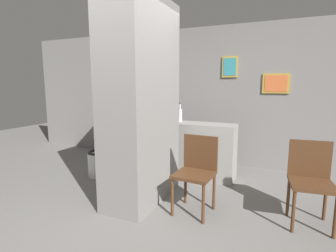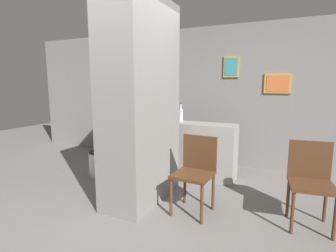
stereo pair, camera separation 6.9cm
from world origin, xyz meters
name	(u,v)px [view 1 (the left image)]	position (x,y,z in m)	size (l,w,h in m)	color
ground_plane	(120,219)	(0.00, 0.00, 0.00)	(14.00, 14.00, 0.00)	slate
wall_back	(194,96)	(0.00, 2.63, 1.30)	(8.00, 0.09, 2.60)	gray
pillar_center	(141,103)	(-0.05, 0.61, 1.30)	(0.60, 1.22, 2.60)	gray
counter_shelf	(192,150)	(0.28, 1.73, 0.45)	(1.42, 0.44, 0.91)	gray
toilet	(101,156)	(-1.15, 1.14, 0.34)	(0.34, 0.50, 0.79)	silver
chair_near_pillar	(196,169)	(0.72, 0.57, 0.52)	(0.47, 0.47, 0.92)	#4C2D19
chair_by_doorway	(311,178)	(1.96, 0.79, 0.52)	(0.48, 0.48, 0.92)	#4C2D19
bicycle	(149,150)	(-0.62, 1.88, 0.33)	(1.60, 0.42, 0.67)	black
bottle_tall	(180,115)	(0.04, 1.77, 1.03)	(0.07, 0.07, 0.33)	silver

